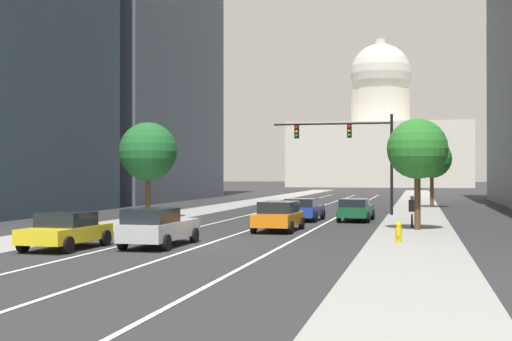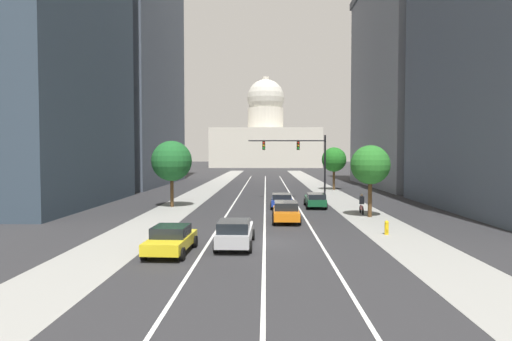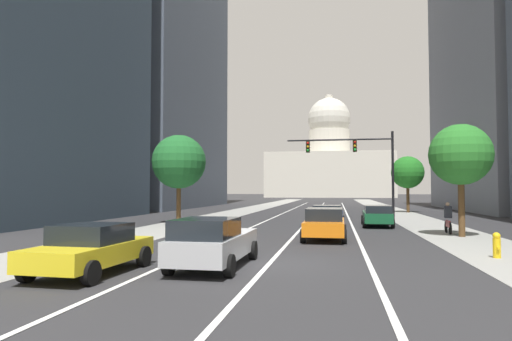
% 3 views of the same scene
% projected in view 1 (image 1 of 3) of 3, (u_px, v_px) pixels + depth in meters
% --- Properties ---
extents(ground_plane, '(400.00, 400.00, 0.00)m').
position_uv_depth(ground_plane, '(328.00, 204.00, 67.22)').
color(ground_plane, '#2B2B2D').
extents(sidewalk_left, '(3.93, 130.00, 0.01)m').
position_uv_depth(sidewalk_left, '(232.00, 205.00, 64.26)').
color(sidewalk_left, gray).
rests_on(sidewalk_left, ground).
extents(sidewalk_right, '(3.93, 130.00, 0.01)m').
position_uv_depth(sidewalk_right, '(416.00, 207.00, 60.46)').
color(sidewalk_right, gray).
rests_on(sidewalk_right, ground).
extents(lane_stripe_left, '(0.16, 90.00, 0.01)m').
position_uv_depth(lane_stripe_left, '(262.00, 212.00, 53.35)').
color(lane_stripe_left, white).
rests_on(lane_stripe_left, ground).
extents(lane_stripe_center, '(0.16, 90.00, 0.01)m').
position_uv_depth(lane_stripe_center, '(303.00, 212.00, 52.62)').
color(lane_stripe_center, white).
rests_on(lane_stripe_center, ground).
extents(lane_stripe_right, '(0.16, 90.00, 0.01)m').
position_uv_depth(lane_stripe_right, '(345.00, 213.00, 51.89)').
color(lane_stripe_right, white).
rests_on(lane_stripe_right, ground).
extents(capitol_building, '(40.08, 27.69, 34.31)m').
position_uv_depth(capitol_building, '(381.00, 141.00, 161.33)').
color(capitol_building, beige).
rests_on(capitol_building, ground).
extents(car_orange, '(2.11, 4.51, 1.51)m').
position_uv_depth(car_orange, '(279.00, 216.00, 35.14)').
color(car_orange, orange).
rests_on(car_orange, ground).
extents(car_green, '(2.04, 4.73, 1.41)m').
position_uv_depth(car_green, '(356.00, 209.00, 42.48)').
color(car_green, '#14512D').
rests_on(car_green, ground).
extents(car_silver, '(2.04, 4.79, 1.56)m').
position_uv_depth(car_silver, '(158.00, 227.00, 27.57)').
color(car_silver, '#B2B5BA').
rests_on(car_silver, ground).
extents(car_blue, '(2.22, 4.25, 1.40)m').
position_uv_depth(car_blue, '(303.00, 209.00, 42.81)').
color(car_blue, '#1E389E').
rests_on(car_blue, ground).
extents(car_yellow, '(2.23, 4.29, 1.42)m').
position_uv_depth(car_yellow, '(66.00, 230.00, 26.79)').
color(car_yellow, yellow).
rests_on(car_yellow, ground).
extents(traffic_signal_mast, '(8.62, 0.39, 7.15)m').
position_uv_depth(traffic_signal_mast, '(354.00, 143.00, 49.69)').
color(traffic_signal_mast, black).
rests_on(traffic_signal_mast, ground).
extents(fire_hydrant, '(0.26, 0.35, 0.91)m').
position_uv_depth(fire_hydrant, '(399.00, 232.00, 28.99)').
color(fire_hydrant, yellow).
rests_on(fire_hydrant, ground).
extents(cyclist, '(0.37, 1.70, 1.72)m').
position_uv_depth(cyclist, '(412.00, 212.00, 37.63)').
color(cyclist, black).
rests_on(cyclist, ground).
extents(street_tree_mid_left, '(3.85, 3.85, 6.33)m').
position_uv_depth(street_tree_mid_left, '(148.00, 152.00, 45.81)').
color(street_tree_mid_left, '#51381E').
rests_on(street_tree_mid_left, ground).
extents(street_tree_mid_right, '(3.14, 3.14, 5.79)m').
position_uv_depth(street_tree_mid_right, '(417.00, 149.00, 36.01)').
color(street_tree_mid_right, '#51381E').
rests_on(street_tree_mid_right, ground).
extents(street_tree_near_right, '(3.43, 3.43, 5.99)m').
position_uv_depth(street_tree_near_right, '(432.00, 159.00, 60.33)').
color(street_tree_near_right, '#51381E').
rests_on(street_tree_near_right, ground).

